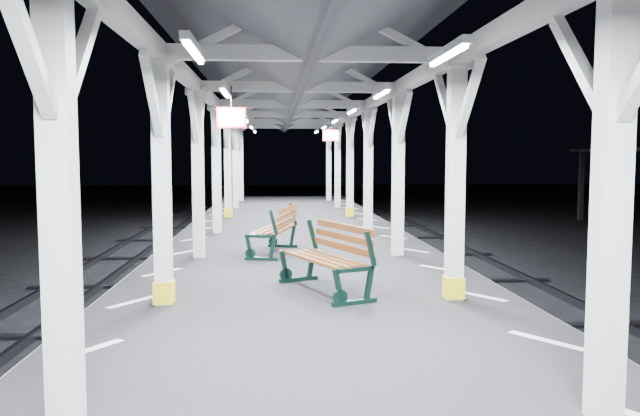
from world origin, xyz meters
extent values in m
cube|color=black|center=(0.00, 0.00, 0.50)|extent=(6.00, 50.00, 1.00)
cube|color=silver|center=(-2.45, 0.00, 1.00)|extent=(1.00, 48.00, 0.01)
cube|color=silver|center=(2.45, 0.00, 1.00)|extent=(1.00, 48.00, 0.01)
cube|color=silver|center=(-2.00, -2.00, 2.60)|extent=(0.22, 0.22, 3.20)
cube|color=silver|center=(-2.00, -1.45, 3.75)|extent=(0.10, 0.99, 0.99)
cube|color=silver|center=(-2.00, -2.55, 3.75)|extent=(0.10, 0.99, 0.99)
cube|color=silver|center=(-2.00, 2.00, 2.60)|extent=(0.22, 0.22, 3.20)
cube|color=silver|center=(-2.00, 2.00, 4.26)|extent=(0.40, 0.40, 0.12)
cube|color=yellow|center=(-2.00, 2.00, 1.18)|extent=(0.26, 0.26, 0.30)
cube|color=silver|center=(-2.00, 2.55, 3.75)|extent=(0.10, 0.99, 0.99)
cube|color=silver|center=(-2.00, 1.45, 3.75)|extent=(0.10, 0.99, 0.99)
cube|color=silver|center=(-2.00, 6.00, 2.60)|extent=(0.22, 0.22, 3.20)
cube|color=silver|center=(-2.00, 6.00, 4.26)|extent=(0.40, 0.40, 0.12)
cube|color=silver|center=(-2.00, 6.55, 3.75)|extent=(0.10, 0.99, 0.99)
cube|color=silver|center=(-2.00, 5.45, 3.75)|extent=(0.10, 0.99, 0.99)
cube|color=silver|center=(-2.00, 10.00, 2.60)|extent=(0.22, 0.22, 3.20)
cube|color=silver|center=(-2.00, 10.00, 4.26)|extent=(0.40, 0.40, 0.12)
cube|color=silver|center=(-2.00, 10.55, 3.75)|extent=(0.10, 0.99, 0.99)
cube|color=silver|center=(-2.00, 9.45, 3.75)|extent=(0.10, 0.99, 0.99)
cube|color=silver|center=(-2.00, 14.00, 2.60)|extent=(0.22, 0.22, 3.20)
cube|color=silver|center=(-2.00, 14.00, 4.26)|extent=(0.40, 0.40, 0.12)
cube|color=yellow|center=(-2.00, 14.00, 1.18)|extent=(0.26, 0.26, 0.30)
cube|color=silver|center=(-2.00, 14.55, 3.75)|extent=(0.10, 0.99, 0.99)
cube|color=silver|center=(-2.00, 13.45, 3.75)|extent=(0.10, 0.99, 0.99)
cube|color=silver|center=(-2.00, 18.00, 2.60)|extent=(0.22, 0.22, 3.20)
cube|color=silver|center=(-2.00, 18.00, 4.26)|extent=(0.40, 0.40, 0.12)
cube|color=silver|center=(-2.00, 18.55, 3.75)|extent=(0.10, 0.99, 0.99)
cube|color=silver|center=(-2.00, 17.45, 3.75)|extent=(0.10, 0.99, 0.99)
cube|color=silver|center=(-2.00, 22.00, 2.60)|extent=(0.22, 0.22, 3.20)
cube|color=silver|center=(-2.00, 22.00, 4.26)|extent=(0.40, 0.40, 0.12)
cube|color=silver|center=(-2.00, 22.55, 3.75)|extent=(0.10, 0.99, 0.99)
cube|color=silver|center=(-2.00, 21.45, 3.75)|extent=(0.10, 0.99, 0.99)
cube|color=silver|center=(2.00, -2.00, 2.60)|extent=(0.22, 0.22, 3.20)
cube|color=silver|center=(2.00, -1.45, 3.75)|extent=(0.10, 0.99, 0.99)
cube|color=silver|center=(2.00, 2.00, 2.60)|extent=(0.22, 0.22, 3.20)
cube|color=silver|center=(2.00, 2.00, 4.26)|extent=(0.40, 0.40, 0.12)
cube|color=yellow|center=(2.00, 2.00, 1.18)|extent=(0.26, 0.26, 0.30)
cube|color=silver|center=(2.00, 2.55, 3.75)|extent=(0.10, 0.99, 0.99)
cube|color=silver|center=(2.00, 1.45, 3.75)|extent=(0.10, 0.99, 0.99)
cube|color=silver|center=(2.00, 6.00, 2.60)|extent=(0.22, 0.22, 3.20)
cube|color=silver|center=(2.00, 6.00, 4.26)|extent=(0.40, 0.40, 0.12)
cube|color=silver|center=(2.00, 6.55, 3.75)|extent=(0.10, 0.99, 0.99)
cube|color=silver|center=(2.00, 5.45, 3.75)|extent=(0.10, 0.99, 0.99)
cube|color=silver|center=(2.00, 10.00, 2.60)|extent=(0.22, 0.22, 3.20)
cube|color=silver|center=(2.00, 10.00, 4.26)|extent=(0.40, 0.40, 0.12)
cube|color=silver|center=(2.00, 10.55, 3.75)|extent=(0.10, 0.99, 0.99)
cube|color=silver|center=(2.00, 9.45, 3.75)|extent=(0.10, 0.99, 0.99)
cube|color=silver|center=(2.00, 14.00, 2.60)|extent=(0.22, 0.22, 3.20)
cube|color=silver|center=(2.00, 14.00, 4.26)|extent=(0.40, 0.40, 0.12)
cube|color=yellow|center=(2.00, 14.00, 1.18)|extent=(0.26, 0.26, 0.30)
cube|color=silver|center=(2.00, 14.55, 3.75)|extent=(0.10, 0.99, 0.99)
cube|color=silver|center=(2.00, 13.45, 3.75)|extent=(0.10, 0.99, 0.99)
cube|color=silver|center=(2.00, 18.00, 2.60)|extent=(0.22, 0.22, 3.20)
cube|color=silver|center=(2.00, 18.00, 4.26)|extent=(0.40, 0.40, 0.12)
cube|color=silver|center=(2.00, 18.55, 3.75)|extent=(0.10, 0.99, 0.99)
cube|color=silver|center=(2.00, 17.45, 3.75)|extent=(0.10, 0.99, 0.99)
cube|color=silver|center=(2.00, 22.00, 2.60)|extent=(0.22, 0.22, 3.20)
cube|color=silver|center=(2.00, 22.00, 4.26)|extent=(0.40, 0.40, 0.12)
cube|color=silver|center=(2.00, 22.55, 3.75)|extent=(0.10, 0.99, 0.99)
cube|color=silver|center=(2.00, 21.45, 3.75)|extent=(0.10, 0.99, 0.99)
cube|color=silver|center=(-2.00, 0.00, 4.38)|extent=(0.18, 48.00, 0.24)
cube|color=silver|center=(2.00, 0.00, 4.38)|extent=(0.18, 48.00, 0.24)
cube|color=silver|center=(0.00, 2.00, 4.38)|extent=(4.20, 0.14, 0.20)
cube|color=silver|center=(0.00, 6.00, 4.38)|extent=(4.20, 0.14, 0.20)
cube|color=silver|center=(0.00, 10.00, 4.38)|extent=(4.20, 0.14, 0.20)
cube|color=silver|center=(0.00, 14.00, 4.38)|extent=(4.20, 0.14, 0.20)
cube|color=silver|center=(0.00, 18.00, 4.38)|extent=(4.20, 0.14, 0.20)
cube|color=silver|center=(0.00, 22.00, 4.38)|extent=(4.20, 0.14, 0.20)
cube|color=silver|center=(-1.30, 0.00, 4.10)|extent=(0.10, 1.35, 0.08)
cube|color=white|center=(-1.30, 0.00, 4.05)|extent=(0.05, 1.25, 0.05)
cube|color=silver|center=(-1.30, 4.00, 4.10)|extent=(0.10, 1.35, 0.08)
cube|color=white|center=(-1.30, 4.00, 4.05)|extent=(0.05, 1.25, 0.05)
cube|color=silver|center=(-1.30, 8.00, 4.10)|extent=(0.10, 1.35, 0.08)
cube|color=white|center=(-1.30, 8.00, 4.05)|extent=(0.05, 1.25, 0.05)
cube|color=silver|center=(-1.30, 12.00, 4.10)|extent=(0.10, 1.35, 0.08)
cube|color=white|center=(-1.30, 12.00, 4.05)|extent=(0.05, 1.25, 0.05)
cube|color=silver|center=(-1.30, 16.00, 4.10)|extent=(0.10, 1.35, 0.08)
cube|color=white|center=(-1.30, 16.00, 4.05)|extent=(0.05, 1.25, 0.05)
cube|color=silver|center=(-1.30, 20.00, 4.10)|extent=(0.10, 1.35, 0.08)
cube|color=white|center=(-1.30, 20.00, 4.05)|extent=(0.05, 1.25, 0.05)
cube|color=silver|center=(1.30, 0.00, 4.10)|extent=(0.10, 1.35, 0.08)
cube|color=white|center=(1.30, 0.00, 4.05)|extent=(0.05, 1.25, 0.05)
cube|color=silver|center=(1.30, 4.00, 4.10)|extent=(0.10, 1.35, 0.08)
cube|color=white|center=(1.30, 4.00, 4.05)|extent=(0.05, 1.25, 0.05)
cube|color=silver|center=(1.30, 8.00, 4.10)|extent=(0.10, 1.35, 0.08)
cube|color=white|center=(1.30, 8.00, 4.05)|extent=(0.05, 1.25, 0.05)
cube|color=silver|center=(1.30, 12.00, 4.10)|extent=(0.10, 1.35, 0.08)
cube|color=white|center=(1.30, 12.00, 4.05)|extent=(0.05, 1.25, 0.05)
cube|color=silver|center=(1.30, 16.00, 4.10)|extent=(0.10, 1.35, 0.08)
cube|color=white|center=(1.30, 16.00, 4.05)|extent=(0.05, 1.25, 0.05)
cube|color=silver|center=(1.30, 20.00, 4.10)|extent=(0.10, 1.35, 0.08)
cube|color=white|center=(1.30, 20.00, 4.05)|extent=(0.05, 1.25, 0.05)
cylinder|color=black|center=(-1.22, 4.29, 4.02)|extent=(0.02, 0.02, 0.36)
cube|color=red|center=(-1.22, 4.29, 3.67)|extent=(0.50, 0.03, 0.35)
cube|color=white|center=(-1.22, 4.29, 3.67)|extent=(0.44, 0.04, 0.29)
cylinder|color=black|center=(1.26, 12.89, 4.02)|extent=(0.02, 0.02, 0.36)
cube|color=red|center=(1.26, 12.89, 3.67)|extent=(0.50, 0.03, 0.35)
cube|color=white|center=(1.26, 12.89, 3.67)|extent=(0.44, 0.05, 0.29)
cube|color=black|center=(14.00, 22.00, 1.65)|extent=(0.20, 0.20, 3.30)
sphere|color=silver|center=(14.00, 22.00, 3.22)|extent=(0.20, 0.20, 0.20)
cube|color=black|center=(0.58, 1.80, 1.03)|extent=(0.65, 0.32, 0.07)
cube|color=black|center=(0.35, 1.70, 1.26)|extent=(0.18, 0.12, 0.52)
cube|color=black|center=(0.78, 1.88, 1.26)|extent=(0.17, 0.11, 0.52)
cube|color=black|center=(0.80, 1.89, 1.75)|extent=(0.19, 0.12, 0.49)
cube|color=black|center=(-0.12, 3.46, 1.03)|extent=(0.65, 0.32, 0.07)
cube|color=black|center=(-0.35, 3.36, 1.26)|extent=(0.18, 0.12, 0.52)
cube|color=black|center=(0.09, 3.54, 1.26)|extent=(0.17, 0.11, 0.52)
cube|color=black|center=(0.11, 3.55, 1.75)|extent=(0.19, 0.12, 0.49)
cube|color=brown|center=(0.02, 2.54, 1.51)|extent=(0.75, 1.61, 0.04)
cube|color=brown|center=(0.16, 2.60, 1.51)|extent=(0.75, 1.61, 0.04)
cube|color=brown|center=(0.29, 2.65, 1.51)|extent=(0.75, 1.61, 0.04)
cube|color=brown|center=(0.43, 2.71, 1.51)|extent=(0.75, 1.61, 0.04)
cube|color=brown|center=(0.50, 2.74, 1.66)|extent=(0.71, 1.60, 0.11)
cube|color=brown|center=(0.52, 2.75, 1.81)|extent=(0.71, 1.60, 0.11)
cube|color=brown|center=(0.54, 2.76, 1.95)|extent=(0.71, 1.60, 0.11)
cube|color=black|center=(-0.75, 5.52, 1.03)|extent=(0.66, 0.23, 0.07)
cube|color=black|center=(-0.99, 5.58, 1.25)|extent=(0.18, 0.10, 0.51)
cube|color=black|center=(-0.54, 5.46, 1.25)|extent=(0.16, 0.09, 0.51)
cube|color=black|center=(-0.52, 5.46, 1.74)|extent=(0.19, 0.10, 0.48)
cube|color=black|center=(-0.32, 7.23, 1.03)|extent=(0.66, 0.23, 0.07)
cube|color=black|center=(-0.55, 7.29, 1.25)|extent=(0.18, 0.10, 0.51)
cube|color=black|center=(-0.10, 7.18, 1.25)|extent=(0.16, 0.09, 0.51)
cube|color=black|center=(-0.08, 7.17, 1.74)|extent=(0.19, 0.10, 0.48)
cube|color=brown|center=(-0.75, 6.43, 1.50)|extent=(0.51, 1.65, 0.04)
cube|color=brown|center=(-0.61, 6.39, 1.50)|extent=(0.51, 1.65, 0.04)
cube|color=brown|center=(-0.47, 6.36, 1.50)|extent=(0.51, 1.65, 0.04)
cube|color=brown|center=(-0.33, 6.32, 1.50)|extent=(0.51, 1.65, 0.04)
cube|color=brown|center=(-0.26, 6.30, 1.65)|extent=(0.47, 1.64, 0.10)
cube|color=brown|center=(-0.24, 6.30, 1.80)|extent=(0.47, 1.64, 0.10)
cube|color=brown|center=(-0.21, 6.29, 1.94)|extent=(0.47, 1.64, 0.10)
camera|label=1|loc=(-0.50, -6.45, 3.01)|focal=35.00mm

